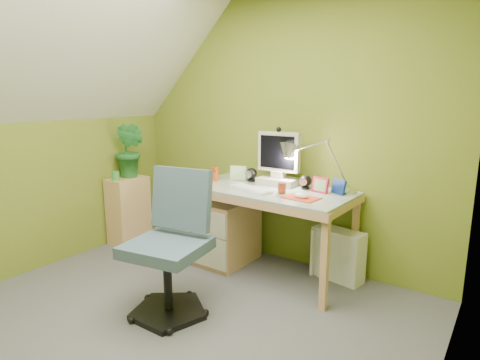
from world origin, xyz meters
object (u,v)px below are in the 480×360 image
Objects in this scene: monitor at (279,157)px; side_ledge at (129,210)px; desk at (267,231)px; task_chair at (166,244)px; radiator at (338,255)px; potted_plant at (130,150)px; desk_lamp at (328,153)px.

side_ledge is (-1.57, -0.37, -0.66)m from monitor.
desk is 1.35× the size of task_chair.
potted_plant is at bearing -160.16° from radiator.
desk is 2.50× the size of potted_plant.
potted_plant is (-1.56, -0.14, 0.59)m from desk.
monitor reaches higher than side_ledge.
radiator is at bearing 2.62° from monitor.
task_chair is (1.36, -0.80, 0.18)m from side_ledge.
side_ledge is 0.66× the size of task_chair.
desk is at bearing 68.55° from task_chair.
monitor reaches higher than task_chair.
monitor is at bearing 11.50° from potted_plant.
potted_plant reaches higher than task_chair.
potted_plant reaches higher than desk.
task_chair is at bearing -30.44° from side_ledge.
monitor is 1.28m from task_chair.
desk_lamp is 1.46× the size of radiator.
task_chair is at bearing -102.63° from monitor.
potted_plant is (-1.56, -0.32, -0.03)m from monitor.
side_ledge is 0.63m from potted_plant.
monitor reaches higher than radiator.
task_chair is (-0.21, -0.99, 0.14)m from desk.
monitor is (0.00, 0.18, 0.62)m from desk.
radiator is (0.56, 0.23, -0.16)m from desk.
potted_plant is 2.28m from radiator.
side_ledge is (-2.02, -0.37, -0.72)m from desk_lamp.
desk_lamp reaches higher than task_chair.
radiator is at bearing 48.37° from task_chair.
desk is 2.83× the size of monitor.
side_ledge is 2.17m from radiator.
task_chair is 2.43× the size of radiator.
monitor is 0.96m from radiator.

